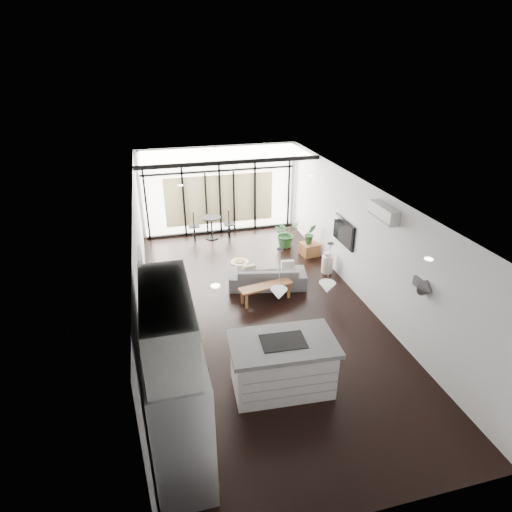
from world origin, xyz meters
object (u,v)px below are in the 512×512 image
sofa (267,273)px  console_bench (266,293)px  pouf (240,268)px  tv (344,232)px  fridge (182,430)px  milk_can (327,262)px  island (282,365)px

sofa → console_bench: bearing=83.2°
pouf → tv: tv is taller
fridge → console_bench: bearing=61.5°
tv → sofa: bearing=178.5°
pouf → milk_can: milk_can is taller
tv → island: bearing=-127.7°
island → console_bench: (0.52, 2.89, -0.29)m
console_bench → tv: tv is taller
sofa → milk_can: sofa is taller
island → milk_can: island is taller
fridge → island: bearing=38.1°
sofa → tv: bearing=-169.7°
fridge → tv: bearing=47.4°
fridge → console_bench: fridge is taller
console_bench → milk_can: milk_can is taller
island → fridge: fridge is taller
sofa → milk_can: (1.76, 0.32, -0.08)m
island → pouf: 4.36m
sofa → pouf: (-0.54, 0.78, -0.19)m
sofa → milk_can: 1.79m
sofa → milk_can: bearing=-158.1°
milk_can → tv: tv is taller
sofa → tv: 2.18m
island → tv: (2.72, 3.51, 0.80)m
pouf → milk_can: (2.30, -0.47, 0.10)m
tv → console_bench: bearing=-164.1°
fridge → milk_can: 6.90m
console_bench → sofa: bearing=60.5°
fridge → sofa: bearing=62.8°
fridge → tv: size_ratio=1.77×
fridge → pouf: fridge is taller
console_bench → tv: bearing=4.9°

